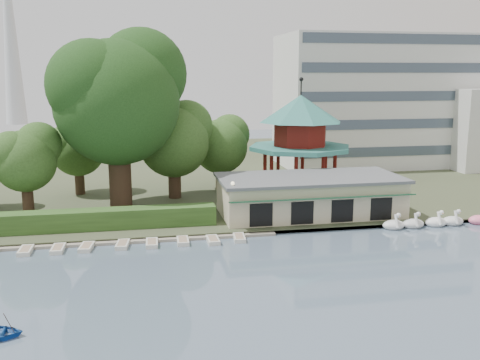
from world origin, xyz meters
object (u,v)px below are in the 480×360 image
object	(u,v)px
big_tree	(118,93)
boathouse	(309,195)
pavilion	(300,134)
dock	(83,243)

from	to	relation	value
big_tree	boathouse	bearing A→B (deg)	-18.33
pavilion	big_tree	distance (m)	21.77
dock	boathouse	size ratio (longest dim) A/B	1.83
dock	big_tree	xyz separation A→B (m)	(3.18, 11.01, 12.44)
boathouse	big_tree	distance (m)	22.30
dock	big_tree	distance (m)	16.92
boathouse	dock	bearing A→B (deg)	-167.76
dock	pavilion	size ratio (longest dim) A/B	2.52
dock	pavilion	xyz separation A→B (m)	(24.00, 14.80, 7.36)
dock	big_tree	bearing A→B (deg)	73.91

